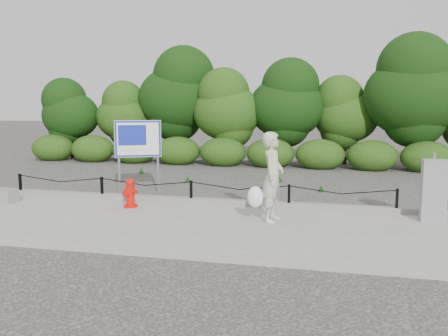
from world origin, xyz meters
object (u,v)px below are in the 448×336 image
fire_hydrant (130,193)px  advertising_sign (138,142)px  pedestrian (271,178)px  utility_cabinet (434,191)px

fire_hydrant → advertising_sign: bearing=124.3°
pedestrian → advertising_sign: bearing=63.7°
utility_cabinet → advertising_sign: size_ratio=0.71×
fire_hydrant → pedestrian: pedestrian is taller
pedestrian → advertising_sign: (-4.27, 2.71, 0.48)m
fire_hydrant → utility_cabinet: (7.02, 0.19, 0.33)m
fire_hydrant → pedestrian: 3.67m
utility_cabinet → pedestrian: bearing=-168.5°
fire_hydrant → utility_cabinet: bearing=18.0°
pedestrian → advertising_sign: size_ratio=0.92×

